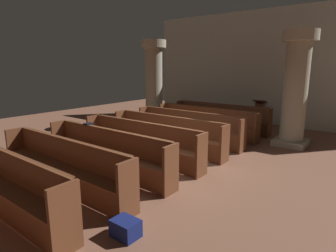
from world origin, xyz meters
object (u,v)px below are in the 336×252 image
(pew_row_0, at_px, (220,116))
(pew_row_5, at_px, (107,150))
(pillar_far_side, at_px, (154,81))
(hymn_book, at_px, (88,124))
(lectern, at_px, (259,116))
(pew_row_4, at_px, (140,140))
(pew_row_1, at_px, (206,121))
(pew_row_2, at_px, (188,126))
(kneeler_box_navy, at_px, (126,228))
(pew_row_6, at_px, (63,163))
(pew_row_7, at_px, (3,181))
(pillar_aisle_side, at_px, (296,88))
(pew_row_3, at_px, (166,132))

(pew_row_0, bearing_deg, pew_row_5, -90.00)
(pillar_far_side, xyz_separation_m, hymn_book, (1.77, -4.52, -0.76))
(pew_row_0, relative_size, lectern, 3.41)
(pew_row_4, height_order, pillar_far_side, pillar_far_side)
(pillar_far_side, bearing_deg, pew_row_1, -8.02)
(lectern, distance_m, hymn_book, 6.80)
(pew_row_2, height_order, pillar_far_side, pillar_far_side)
(hymn_book, xyz_separation_m, kneeler_box_navy, (2.98, -1.66, -0.84))
(lectern, relative_size, hymn_book, 5.53)
(pew_row_2, distance_m, pew_row_6, 4.34)
(pew_row_1, height_order, pew_row_2, same)
(pew_row_0, xyz_separation_m, hymn_book, (-0.85, -5.24, 0.46))
(pew_row_4, xyz_separation_m, pew_row_7, (0.00, -3.25, 0.00))
(pew_row_7, bearing_deg, pillar_aisle_side, 69.08)
(pew_row_2, relative_size, lectern, 3.41)
(pew_row_3, relative_size, kneeler_box_navy, 9.71)
(kneeler_box_navy, bearing_deg, pew_row_6, 169.44)
(pew_row_6, bearing_deg, pew_row_7, -90.00)
(pew_row_1, distance_m, pew_row_7, 6.51)
(pew_row_4, bearing_deg, pillar_far_side, 125.89)
(pew_row_5, relative_size, pew_row_6, 1.00)
(pew_row_3, distance_m, pew_row_6, 3.25)
(lectern, bearing_deg, pew_row_6, -97.34)
(pew_row_4, relative_size, lectern, 3.41)
(pew_row_1, distance_m, hymn_book, 4.27)
(pew_row_1, distance_m, pew_row_6, 5.42)
(pillar_aisle_side, height_order, pillar_far_side, same)
(pew_row_2, bearing_deg, pew_row_5, -90.00)
(pew_row_0, bearing_deg, pew_row_2, -90.00)
(pew_row_4, height_order, kneeler_box_navy, pew_row_4)
(pew_row_4, xyz_separation_m, kneeler_box_navy, (2.12, -2.57, -0.38))
(pew_row_1, height_order, lectern, lectern)
(pew_row_4, relative_size, pew_row_5, 1.00)
(pew_row_4, bearing_deg, pew_row_2, 90.00)
(pew_row_4, bearing_deg, hymn_book, -133.40)
(pew_row_1, bearing_deg, pillar_far_side, 171.98)
(pew_row_4, bearing_deg, pillar_aisle_side, 54.43)
(pillar_aisle_side, xyz_separation_m, pillar_far_side, (-5.29, -0.11, 0.00))
(pew_row_6, bearing_deg, pillar_aisle_side, 65.66)
(pew_row_5, xyz_separation_m, hymn_book, (-0.85, 0.18, 0.46))
(pillar_aisle_side, distance_m, pillar_far_side, 5.30)
(pew_row_7, distance_m, pillar_far_side, 7.46)
(lectern, xyz_separation_m, kneeler_box_navy, (1.12, -8.18, -0.33))
(pew_row_1, height_order, pew_row_3, same)
(pew_row_0, distance_m, pew_row_2, 2.17)
(pew_row_6, relative_size, pew_row_7, 1.00)
(pillar_far_side, bearing_deg, pew_row_4, -54.11)
(pew_row_2, height_order, pillar_aisle_side, pillar_aisle_side)
(pew_row_5, xyz_separation_m, pillar_far_side, (-2.62, 4.71, 1.22))
(pew_row_3, bearing_deg, pillar_far_side, 135.93)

